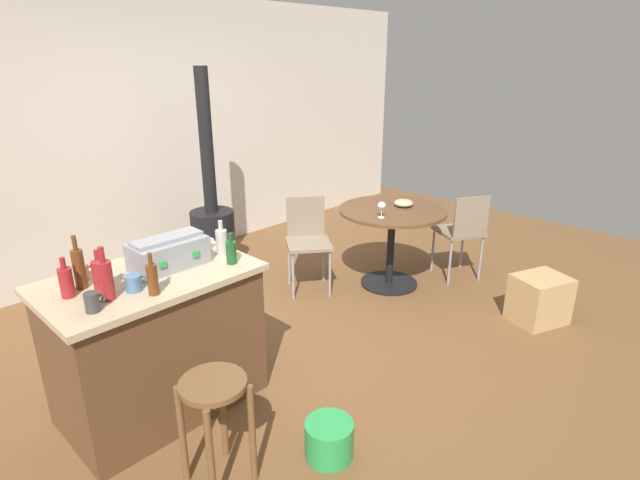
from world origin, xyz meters
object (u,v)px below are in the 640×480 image
Objects in this scene: wood_stove at (213,225)px; cup_2 at (205,244)px; bottle_3 at (153,279)px; serving_bowl at (403,203)px; dining_table at (392,227)px; folding_chair_far at (308,236)px; bottle_4 at (222,242)px; wooden_stool at (215,408)px; kitchen_island at (157,342)px; bottle_1 at (231,252)px; cup_1 at (82,273)px; plastic_bucket at (329,439)px; toolbox at (168,252)px; wine_glass at (382,206)px; bottle_5 at (66,282)px; cardboard_box at (539,299)px; bottle_0 at (101,275)px; bottle_6 at (106,279)px; folding_chair_near at (463,229)px; bottle_2 at (79,268)px; cup_3 at (134,283)px; cup_0 at (93,302)px.

cup_2 is at bearing -125.18° from wood_stove.
serving_bowl is at bearing 5.79° from bottle_3.
dining_table is 0.80m from folding_chair_far.
bottle_4 reaches higher than folding_chair_far.
dining_table is (2.58, 0.81, 0.13)m from wooden_stool.
kitchen_island is 0.72m from bottle_1.
cup_1 is (-0.78, 0.26, -0.05)m from bottle_4.
plastic_bucket is at bearing -131.70° from folding_chair_far.
bottle_3 reaches higher than bottle_1.
bottle_3 is 0.63m from bottle_4.
cup_1 is at bearing 100.26° from wooden_stool.
toolbox is at bearing 179.90° from serving_bowl.
folding_chair_far is 1.98× the size of toolbox.
bottle_4 reaches higher than wine_glass.
bottle_5 is 0.53× the size of cardboard_box.
bottle_0 reaches higher than cardboard_box.
bottle_0 is at bearing -138.26° from wood_stove.
bottle_3 is 0.23m from bottle_6.
bottle_1 is (-2.02, -0.25, 0.39)m from dining_table.
cup_2 is at bearing 15.19° from toolbox.
folding_chair_near is 2.86× the size of bottle_2.
toolbox is (-1.34, -1.54, 0.51)m from wood_stove.
cup_1 is 0.28× the size of cardboard_box.
kitchen_island is 1.21× the size of dining_table.
wood_stove is at bearing 113.75° from cardboard_box.
toolbox is (0.15, 0.02, 0.54)m from kitchen_island.
cup_3 reaches higher than dining_table.
serving_bowl is at bearing -10.18° from dining_table.
kitchen_island is 2.22m from wine_glass.
cup_0 is 0.87× the size of cup_3.
wine_glass is (2.45, -0.03, -0.12)m from bottle_0.
folding_chair_far is (1.87, 0.57, 0.06)m from kitchen_island.
wooden_stool is 2.44m from wine_glass.
wood_stove is at bearing 48.76° from bottle_3.
wooden_stool is 0.70× the size of folding_chair_near.
bottle_0 is at bearing 79.26° from bottle_6.
cup_3 is (0.18, -0.24, -0.07)m from bottle_2.
bottle_4 is at bearing 85.46° from plastic_bucket.
wooden_stool is at bearing -129.77° from bottle_4.
bottle_2 is 0.81m from cup_2.
bottle_1 is 1.56× the size of cup_3.
cup_2 is at bearing 21.50° from cup_3.
plastic_bucket is (0.84, -1.11, -0.89)m from bottle_5.
cup_0 is at bearing -169.50° from bottle_4.
cup_0 is at bearing -105.39° from cup_1.
cardboard_box is (2.85, -1.04, -0.80)m from bottle_3.
wooden_stool is 1.40× the size of toolbox.
bottle_4 is 1.26× the size of serving_bowl.
bottle_5 is at bearing 159.10° from bottle_0.
bottle_0 reaches higher than bottle_1.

